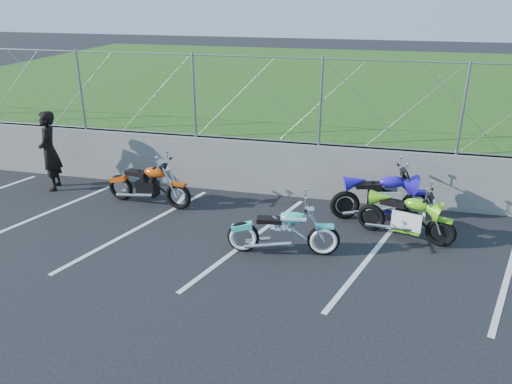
% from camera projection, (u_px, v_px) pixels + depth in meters
% --- Properties ---
extents(ground, '(90.00, 90.00, 0.00)m').
position_uv_depth(ground, '(237.00, 264.00, 9.08)').
color(ground, black).
rests_on(ground, ground).
extents(retaining_wall, '(30.00, 0.22, 1.30)m').
position_uv_depth(retaining_wall, '(276.00, 168.00, 11.99)').
color(retaining_wall, slate).
rests_on(retaining_wall, ground).
extents(grass_field, '(30.00, 20.00, 1.30)m').
position_uv_depth(grass_field, '(323.00, 91.00, 20.99)').
color(grass_field, '#224A13').
rests_on(grass_field, ground).
extents(chain_link_fence, '(28.00, 0.03, 2.00)m').
position_uv_depth(chain_link_fence, '(277.00, 100.00, 11.36)').
color(chain_link_fence, gray).
rests_on(chain_link_fence, retaining_wall).
extents(parking_lines, '(18.29, 4.31, 0.01)m').
position_uv_depth(parking_lines, '(310.00, 246.00, 9.72)').
color(parking_lines, silver).
rests_on(parking_lines, ground).
extents(cruiser_turquoise, '(2.11, 0.67, 1.05)m').
position_uv_depth(cruiser_turquoise, '(285.00, 233.00, 9.31)').
color(cruiser_turquoise, black).
rests_on(cruiser_turquoise, ground).
extents(naked_orange, '(2.16, 0.73, 1.08)m').
position_uv_depth(naked_orange, '(150.00, 186.00, 11.43)').
color(naked_orange, black).
rests_on(naked_orange, ground).
extents(sportbike_green, '(1.92, 0.77, 1.02)m').
position_uv_depth(sportbike_green, '(407.00, 218.00, 9.87)').
color(sportbike_green, black).
rests_on(sportbike_green, ground).
extents(sportbike_blue, '(2.14, 0.78, 1.13)m').
position_uv_depth(sportbike_blue, '(382.00, 198.00, 10.70)').
color(sportbike_blue, black).
rests_on(sportbike_blue, ground).
extents(person_standing, '(0.70, 0.84, 1.96)m').
position_uv_depth(person_standing, '(49.00, 151.00, 12.16)').
color(person_standing, black).
rests_on(person_standing, ground).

